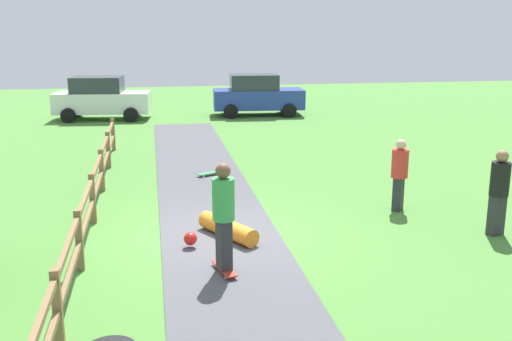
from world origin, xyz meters
TOP-DOWN VIEW (x-y plane):
  - ground_plane at (0.00, 0.00)m, footprint 60.00×60.00m
  - asphalt_path at (0.00, 0.00)m, footprint 2.40×28.00m
  - wooden_fence at (-2.60, 0.00)m, footprint 0.12×18.12m
  - skater_riding at (-0.14, -1.87)m, footprint 0.46×0.82m
  - skater_fallen at (0.08, -0.19)m, footprint 1.45×1.53m
  - skateboard_loose at (0.30, 4.91)m, footprint 0.81×0.53m
  - bystander_black at (5.56, -0.90)m, footprint 0.48×0.48m
  - bystander_red at (4.25, 1.01)m, footprint 0.53×0.53m
  - parked_car_white at (-3.49, 16.05)m, footprint 4.36×2.35m
  - parked_car_blue at (3.63, 16.05)m, footprint 4.31×2.23m

SIDE VIEW (x-z plane):
  - ground_plane at x=0.00m, z-range 0.00..0.00m
  - asphalt_path at x=0.00m, z-range 0.00..0.02m
  - skateboard_loose at x=0.30m, z-range 0.05..0.13m
  - skater_fallen at x=0.08m, z-range 0.02..0.38m
  - wooden_fence at x=-2.60m, z-range 0.12..1.22m
  - bystander_red at x=4.25m, z-range 0.08..1.75m
  - parked_car_white at x=-3.49m, z-range 0.00..1.92m
  - parked_car_blue at x=3.63m, z-range 0.00..1.92m
  - bystander_black at x=5.56m, z-range 0.09..1.86m
  - skater_riding at x=-0.14m, z-range 0.14..2.08m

